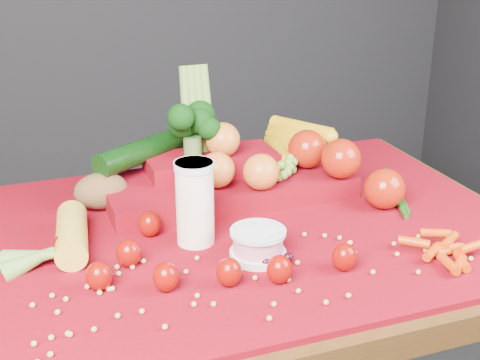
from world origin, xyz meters
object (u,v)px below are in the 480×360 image
object	(u,v)px
table	(243,274)
milk_glass	(195,200)
yogurt_bowl	(258,243)
produce_mound	(242,167)

from	to	relation	value
table	milk_glass	distance (m)	0.22
yogurt_bowl	table	bearing A→B (deg)	80.48
table	yogurt_bowl	size ratio (longest dim) A/B	10.98
table	milk_glass	bearing A→B (deg)	-162.61
table	produce_mound	xyz separation A→B (m)	(0.05, 0.15, 0.17)
yogurt_bowl	produce_mound	bearing A→B (deg)	75.14
milk_glass	produce_mound	distance (m)	0.24
milk_glass	yogurt_bowl	distance (m)	0.14
table	produce_mound	world-z (taller)	produce_mound
yogurt_bowl	produce_mound	size ratio (longest dim) A/B	0.17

